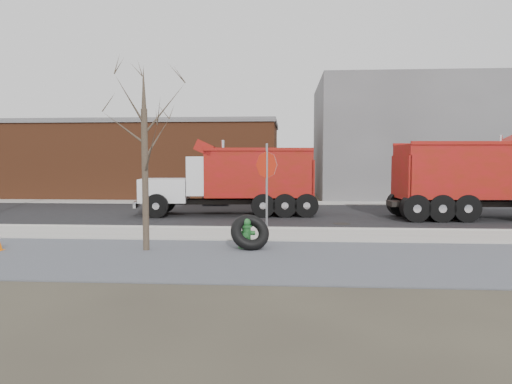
# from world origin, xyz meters

# --- Properties ---
(ground) EXTENTS (120.00, 120.00, 0.00)m
(ground) POSITION_xyz_m (0.00, 0.00, 0.00)
(ground) COLOR #383328
(ground) RESTS_ON ground
(gravel_verge) EXTENTS (60.00, 5.00, 0.03)m
(gravel_verge) POSITION_xyz_m (0.00, -3.50, 0.01)
(gravel_verge) COLOR slate
(gravel_verge) RESTS_ON ground
(sidewalk) EXTENTS (60.00, 2.50, 0.06)m
(sidewalk) POSITION_xyz_m (0.00, 0.25, 0.03)
(sidewalk) COLOR #9E9B93
(sidewalk) RESTS_ON ground
(curb) EXTENTS (60.00, 0.15, 0.11)m
(curb) POSITION_xyz_m (0.00, 1.55, 0.06)
(curb) COLOR #9E9B93
(curb) RESTS_ON ground
(road) EXTENTS (60.00, 9.40, 0.02)m
(road) POSITION_xyz_m (0.00, 6.30, 0.01)
(road) COLOR black
(road) RESTS_ON ground
(far_sidewalk) EXTENTS (60.00, 2.00, 0.06)m
(far_sidewalk) POSITION_xyz_m (0.00, 12.00, 0.03)
(far_sidewalk) COLOR #9E9B93
(far_sidewalk) RESTS_ON ground
(building_grey) EXTENTS (12.00, 10.00, 8.00)m
(building_grey) POSITION_xyz_m (9.00, 18.00, 4.00)
(building_grey) COLOR gray
(building_grey) RESTS_ON ground
(building_brick) EXTENTS (20.20, 8.20, 5.30)m
(building_brick) POSITION_xyz_m (-10.00, 17.00, 2.65)
(building_brick) COLOR brown
(building_brick) RESTS_ON ground
(bare_tree) EXTENTS (3.20, 3.20, 5.20)m
(bare_tree) POSITION_xyz_m (-3.20, -2.60, 3.30)
(bare_tree) COLOR #382D23
(bare_tree) RESTS_ON ground
(fire_hydrant) EXTENTS (0.51, 0.50, 0.91)m
(fire_hydrant) POSITION_xyz_m (-0.39, -2.09, 0.42)
(fire_hydrant) COLOR #296B2B
(fire_hydrant) RESTS_ON ground
(truck_tire) EXTENTS (1.40, 1.28, 1.10)m
(truck_tire) POSITION_xyz_m (-0.27, -2.20, 0.50)
(truck_tire) COLOR black
(truck_tire) RESTS_ON ground
(stop_sign) EXTENTS (0.64, 0.59, 3.09)m
(stop_sign) POSITION_xyz_m (0.16, -1.10, 2.08)
(stop_sign) COLOR gray
(stop_sign) RESTS_ON ground
(dump_truck_red_a) EXTENTS (9.24, 3.00, 3.69)m
(dump_truck_red_a) POSITION_xyz_m (9.53, 5.23, 1.88)
(dump_truck_red_a) COLOR black
(dump_truck_red_a) RESTS_ON ground
(dump_truck_red_b) EXTENTS (8.22, 3.07, 3.44)m
(dump_truck_red_b) POSITION_xyz_m (-1.58, 5.94, 1.75)
(dump_truck_red_b) COLOR black
(dump_truck_red_b) RESTS_ON ground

